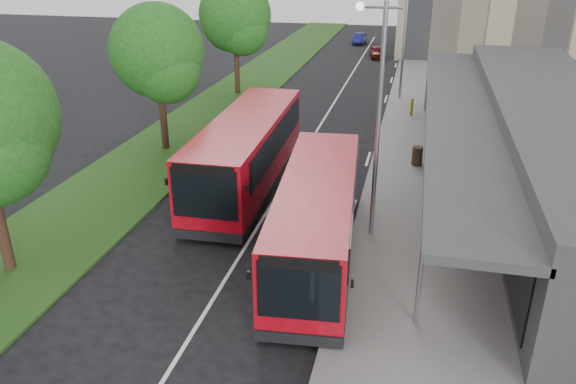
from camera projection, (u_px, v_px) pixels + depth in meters
The scene contains 16 objects.
ground at pixel (244, 249), 19.49m from camera, with size 120.00×120.00×0.00m, color black.
pavement at pixel (426, 108), 36.01m from camera, with size 5.00×80.00×0.15m, color gray.
grass_verge at pixel (233, 97), 38.73m from camera, with size 5.00×80.00×0.10m, color #1E4917.
lane_centre_line at pixel (320, 125), 32.84m from camera, with size 0.12×70.00×0.01m, color silver.
kerb_dashes at pixel (382, 111), 35.71m from camera, with size 0.12×56.00×0.01m.
station_building at pixel (547, 144), 23.51m from camera, with size 7.70×26.00×4.00m.
tree_mid at pixel (158, 57), 27.10m from camera, with size 4.56×4.56×7.30m.
tree_far at pixel (235, 20), 37.66m from camera, with size 4.84×4.84×7.78m.
lamp_post_near at pixel (377, 110), 18.50m from camera, with size 1.44×0.28×8.00m.
lamp_post_far at pixel (404, 28), 36.30m from camera, with size 1.44×0.28×8.00m.
bus_main at pixel (317, 218), 18.52m from camera, with size 3.38×10.06×2.80m.
bus_second at pixel (247, 153), 23.89m from camera, with size 3.12×10.97×3.08m.
litter_bin at pixel (417, 156), 26.37m from camera, with size 0.49×0.49×0.89m, color #372416.
bollard at pixel (412, 107), 33.99m from camera, with size 0.16×0.16×1.03m, color #F9FC0D.
car_near at pixel (377, 52), 52.01m from camera, with size 1.28×3.19×1.09m, color #550F0C.
car_far at pixel (360, 38), 59.47m from camera, with size 1.11×3.19×1.05m, color navy.
Camera 1 is at (5.39, -16.21, 9.73)m, focal length 35.00 mm.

